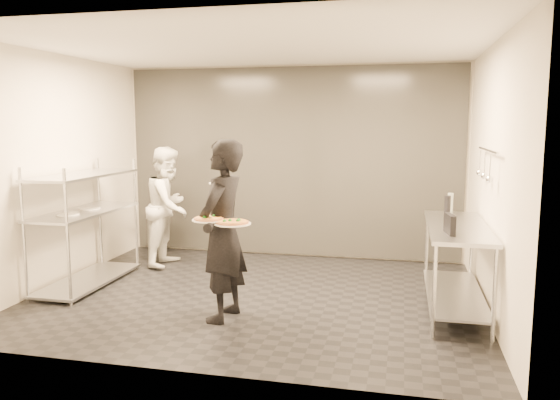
% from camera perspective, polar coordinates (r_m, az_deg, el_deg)
% --- Properties ---
extents(room_shell, '(5.00, 4.00, 2.80)m').
position_cam_1_polar(room_shell, '(7.24, -0.14, 3.53)').
color(room_shell, black).
rests_on(room_shell, ground).
extents(pass_rack, '(0.60, 1.60, 1.50)m').
position_cam_1_polar(pass_rack, '(7.06, -19.68, -2.23)').
color(pass_rack, silver).
rests_on(pass_rack, ground).
extents(prep_counter, '(0.60, 1.80, 0.92)m').
position_cam_1_polar(prep_counter, '(6.04, 17.93, -5.24)').
color(prep_counter, silver).
rests_on(prep_counter, ground).
extents(utensil_rail, '(0.07, 1.20, 0.31)m').
position_cam_1_polar(utensil_rail, '(5.93, 20.70, 3.42)').
color(utensil_rail, silver).
rests_on(utensil_rail, room_shell).
extents(waiter, '(0.51, 0.71, 1.82)m').
position_cam_1_polar(waiter, '(5.46, -6.03, -3.22)').
color(waiter, black).
rests_on(waiter, ground).
extents(chef, '(0.63, 0.81, 1.65)m').
position_cam_1_polar(chef, '(7.72, -11.55, -0.65)').
color(chef, white).
rests_on(chef, ground).
extents(pizza_plate_near, '(0.32, 0.32, 0.05)m').
position_cam_1_polar(pizza_plate_near, '(5.31, -7.46, -1.97)').
color(pizza_plate_near, silver).
rests_on(pizza_plate_near, waiter).
extents(pizza_plate_far, '(0.35, 0.35, 0.05)m').
position_cam_1_polar(pizza_plate_far, '(5.20, -4.99, -2.37)').
color(pizza_plate_far, silver).
rests_on(pizza_plate_far, waiter).
extents(salad_plate, '(0.29, 0.29, 0.07)m').
position_cam_1_polar(salad_plate, '(5.71, -6.00, 1.94)').
color(salad_plate, silver).
rests_on(salad_plate, waiter).
extents(pos_monitor, '(0.10, 0.27, 0.19)m').
position_cam_1_polar(pos_monitor, '(5.46, 17.31, -2.41)').
color(pos_monitor, black).
rests_on(pos_monitor, prep_counter).
extents(bottle_green, '(0.07, 0.07, 0.23)m').
position_cam_1_polar(bottle_green, '(6.74, 17.37, -0.28)').
color(bottle_green, gray).
rests_on(bottle_green, prep_counter).
extents(bottle_clear, '(0.05, 0.05, 0.18)m').
position_cam_1_polar(bottle_clear, '(6.75, 17.35, -0.49)').
color(bottle_clear, gray).
rests_on(bottle_clear, prep_counter).
extents(bottle_dark, '(0.07, 0.07, 0.24)m').
position_cam_1_polar(bottle_dark, '(6.43, 17.09, -0.63)').
color(bottle_dark, black).
rests_on(bottle_dark, prep_counter).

